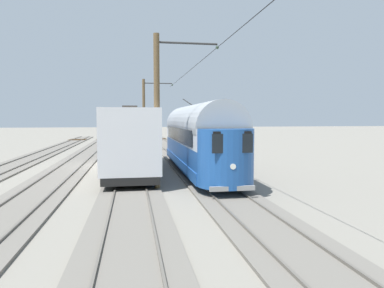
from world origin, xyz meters
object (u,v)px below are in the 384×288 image
(catenary_pole_foreground, at_px, (145,114))
(switch_stand, at_px, (189,146))
(vintage_streetcar, at_px, (198,137))
(boxcar_adjacent, at_px, (131,138))
(catenary_pole_mid_near, at_px, (159,109))

(catenary_pole_foreground, bearing_deg, switch_stand, 157.24)
(vintage_streetcar, bearing_deg, switch_stand, -96.44)
(boxcar_adjacent, bearing_deg, vintage_streetcar, 165.50)
(catenary_pole_mid_near, bearing_deg, vintage_streetcar, -119.41)
(catenary_pole_mid_near, distance_m, switch_stand, 18.25)
(boxcar_adjacent, height_order, switch_stand, boxcar_adjacent)
(vintage_streetcar, relative_size, catenary_pole_foreground, 2.13)
(catenary_pole_mid_near, bearing_deg, catenary_pole_foreground, -90.00)
(vintage_streetcar, height_order, catenary_pole_mid_near, catenary_pole_mid_near)
(catenary_pole_foreground, bearing_deg, boxcar_adjacent, 84.17)
(boxcar_adjacent, height_order, catenary_pole_foreground, catenary_pole_foreground)
(boxcar_adjacent, distance_m, switch_stand, 12.77)
(catenary_pole_mid_near, xyz_separation_m, switch_stand, (-4.23, -17.47, -3.16))
(vintage_streetcar, bearing_deg, boxcar_adjacent, -14.50)
(boxcar_adjacent, relative_size, switch_stand, 10.83)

